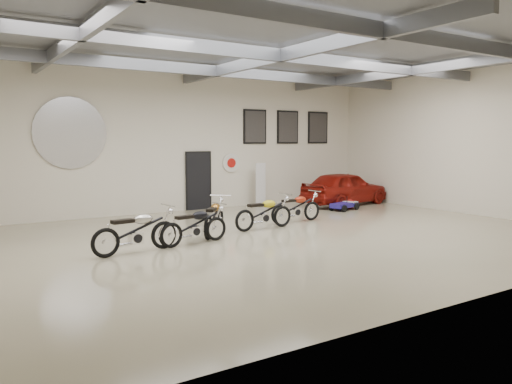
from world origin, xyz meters
TOP-DOWN VIEW (x-y plane):
  - floor at (0.00, 0.00)m, footprint 16.00×12.00m
  - ceiling at (0.00, 0.00)m, footprint 16.00×12.00m
  - back_wall at (0.00, 6.00)m, footprint 16.00×0.02m
  - right_wall at (8.00, 0.00)m, footprint 0.02×12.00m
  - ceiling_beams at (0.00, 0.00)m, footprint 15.80×11.80m
  - door at (0.50, 5.95)m, footprint 0.92×0.08m
  - logo_plaque at (-4.00, 5.95)m, footprint 2.30×0.06m
  - poster_left at (3.00, 5.96)m, footprint 1.05×0.08m
  - poster_mid at (4.60, 5.96)m, footprint 1.05×0.08m
  - poster_right at (6.20, 5.96)m, footprint 1.05×0.08m
  - oil_sign at (1.90, 5.95)m, footprint 0.72×0.10m
  - banner_stand at (2.97, 5.50)m, footprint 0.50×0.25m
  - motorcycle_silver at (-3.91, 0.20)m, footprint 2.13×0.89m
  - motorcycle_black at (-2.35, 0.37)m, footprint 1.97×0.86m
  - motorcycle_gold at (-1.36, 1.19)m, footprint 1.76×1.89m
  - motorcycle_yellow at (0.25, 1.16)m, footprint 1.99×0.73m
  - motorcycle_red at (1.79, 1.66)m, footprint 1.91×0.67m
  - go_kart at (5.04, 2.88)m, footprint 1.54×0.96m
  - vintage_car at (6.00, 4.00)m, footprint 2.06×4.09m

SIDE VIEW (x-z plane):
  - floor at x=0.00m, z-range -0.01..0.01m
  - go_kart at x=5.04m, z-range 0.00..0.52m
  - motorcycle_red at x=1.79m, z-range 0.00..0.98m
  - motorcycle_black at x=-2.35m, z-range 0.00..0.99m
  - motorcycle_yellow at x=0.25m, z-range 0.00..1.02m
  - motorcycle_gold at x=-1.36m, z-range 0.00..1.03m
  - motorcycle_silver at x=-3.91m, z-range 0.00..1.07m
  - vintage_car at x=6.00m, z-range 0.00..1.34m
  - banner_stand at x=2.97m, z-range 0.00..1.75m
  - door at x=0.50m, z-range 0.00..2.10m
  - oil_sign at x=1.90m, z-range 1.34..2.06m
  - back_wall at x=0.00m, z-range 0.00..5.00m
  - right_wall at x=8.00m, z-range 0.00..5.00m
  - logo_plaque at x=-4.00m, z-range 2.22..3.38m
  - poster_left at x=3.00m, z-range 2.42..3.78m
  - poster_mid at x=4.60m, z-range 2.42..3.78m
  - poster_right at x=6.20m, z-range 2.42..3.78m
  - ceiling_beams at x=0.00m, z-range 4.59..4.91m
  - ceiling at x=0.00m, z-range 5.00..5.00m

